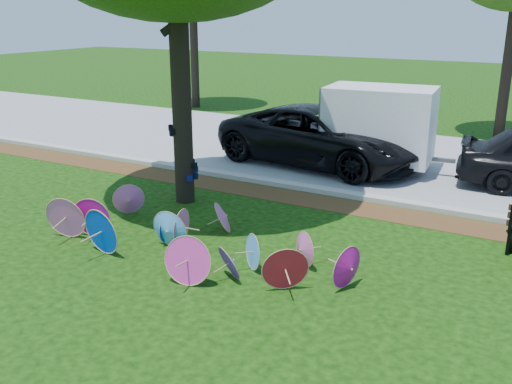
{
  "coord_description": "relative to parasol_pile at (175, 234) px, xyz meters",
  "views": [
    {
      "loc": [
        5.66,
        -7.24,
        4.31
      ],
      "look_at": [
        0.5,
        2.0,
        0.9
      ],
      "focal_mm": 40.0,
      "sensor_mm": 36.0,
      "label": 1
    }
  ],
  "objects": [
    {
      "name": "mulch_strip",
      "position": [
        0.35,
        4.03,
        -0.38
      ],
      "size": [
        90.0,
        1.0,
        0.01
      ],
      "primitive_type": "cube",
      "color": "#472D16",
      "rests_on": "ground"
    },
    {
      "name": "cargo_trailer",
      "position": [
        1.42,
        7.46,
        0.92
      ],
      "size": [
        3.02,
        2.07,
        2.6
      ],
      "primitive_type": "cube",
      "rotation": [
        0.0,
        0.0,
        0.09
      ],
      "color": "white",
      "rests_on": "ground"
    },
    {
      "name": "black_van",
      "position": [
        -0.17,
        7.17,
        0.45
      ],
      "size": [
        6.28,
        3.53,
        1.66
      ],
      "primitive_type": "imported",
      "rotation": [
        0.0,
        0.0,
        1.44
      ],
      "color": "black",
      "rests_on": "ground"
    },
    {
      "name": "parasol_pile",
      "position": [
        0.0,
        0.0,
        0.0
      ],
      "size": [
        6.21,
        2.81,
        0.9
      ],
      "color": "#EA38A4",
      "rests_on": "ground"
    },
    {
      "name": "curb",
      "position": [
        0.35,
        4.73,
        -0.32
      ],
      "size": [
        90.0,
        0.3,
        0.12
      ],
      "primitive_type": "cube",
      "color": "#B7B5AD",
      "rests_on": "ground"
    },
    {
      "name": "street",
      "position": [
        0.35,
        8.88,
        -0.38
      ],
      "size": [
        90.0,
        8.0,
        0.01
      ],
      "primitive_type": "cube",
      "color": "gray",
      "rests_on": "ground"
    },
    {
      "name": "ground",
      "position": [
        0.35,
        -0.47,
        -0.38
      ],
      "size": [
        90.0,
        90.0,
        0.0
      ],
      "primitive_type": "plane",
      "color": "black",
      "rests_on": "ground"
    }
  ]
}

